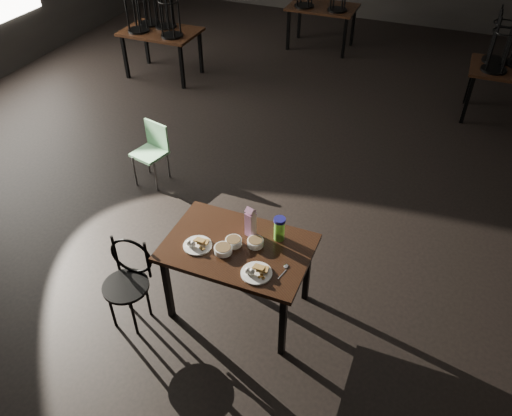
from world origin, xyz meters
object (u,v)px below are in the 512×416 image
at_px(main_table, 238,253).
at_px(juice_carton, 251,222).
at_px(water_bottle, 279,229).
at_px(school_chair, 152,148).
at_px(bentwood_chair, 128,277).

distance_m(main_table, juice_carton, 0.28).
height_order(main_table, water_bottle, water_bottle).
bearing_deg(water_bottle, school_chair, 148.57).
bearing_deg(water_bottle, juice_carton, -170.76).
height_order(juice_carton, water_bottle, juice_carton).
bearing_deg(bentwood_chair, school_chair, 109.84).
relative_size(main_table, water_bottle, 5.55).
bearing_deg(school_chair, water_bottle, -17.76).
height_order(main_table, school_chair, main_table).
xyz_separation_m(main_table, bentwood_chair, (-0.81, -0.43, -0.18)).
height_order(juice_carton, bentwood_chair, juice_carton).
xyz_separation_m(juice_carton, school_chair, (-1.76, 1.26, -0.44)).
height_order(water_bottle, school_chair, water_bottle).
distance_m(water_bottle, bentwood_chair, 1.33).
relative_size(juice_carton, water_bottle, 1.31).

